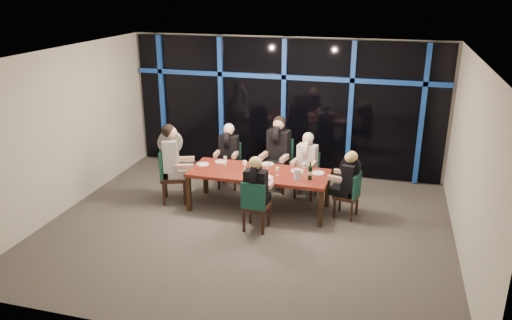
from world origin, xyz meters
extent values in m
plane|color=#56514C|center=(0.00, 0.00, 0.00)|extent=(7.00, 7.00, 0.00)
cube|color=beige|center=(0.00, 3.00, 1.50)|extent=(7.00, 0.04, 3.00)
cube|color=beige|center=(0.00, -3.00, 1.50)|extent=(7.00, 0.04, 3.00)
cube|color=beige|center=(-3.50, 0.00, 1.50)|extent=(0.04, 6.00, 3.00)
cube|color=beige|center=(3.50, 0.00, 1.50)|extent=(0.04, 6.00, 3.00)
cube|color=white|center=(0.00, 0.00, 3.00)|extent=(7.00, 6.00, 0.04)
cube|color=black|center=(0.00, 2.94, 1.50)|extent=(6.86, 0.04, 2.94)
cube|color=#1540A5|center=(-2.90, 2.89, 1.50)|extent=(0.10, 0.10, 2.94)
cube|color=#1540A5|center=(-1.45, 2.89, 1.50)|extent=(0.10, 0.10, 2.94)
cube|color=#1540A5|center=(0.00, 2.89, 1.50)|extent=(0.10, 0.10, 2.94)
cube|color=#1540A5|center=(1.45, 2.89, 1.50)|extent=(0.10, 0.10, 2.94)
cube|color=#1540A5|center=(2.90, 2.89, 1.50)|extent=(0.10, 0.10, 2.94)
cube|color=#1540A5|center=(0.00, 2.89, 2.16)|extent=(6.86, 0.10, 0.10)
cube|color=#FF2D14|center=(1.10, 3.25, 2.15)|extent=(0.60, 0.05, 0.35)
cube|color=maroon|center=(0.00, 0.80, 0.72)|extent=(2.60, 1.00, 0.06)
cube|color=black|center=(-1.24, 0.36, 0.34)|extent=(0.08, 0.08, 0.69)
cube|color=black|center=(1.24, 0.36, 0.34)|extent=(0.08, 0.08, 0.69)
cube|color=black|center=(-1.24, 1.24, 0.34)|extent=(0.08, 0.08, 0.69)
cube|color=black|center=(1.24, 1.24, 0.34)|extent=(0.08, 0.08, 0.69)
cube|color=black|center=(-0.88, 1.67, 0.43)|extent=(0.45, 0.45, 0.06)
cube|color=#184F3E|center=(-0.89, 1.86, 0.69)|extent=(0.43, 0.07, 0.48)
cube|color=black|center=(-1.05, 1.49, 0.20)|extent=(0.04, 0.04, 0.40)
cube|color=black|center=(-0.70, 1.51, 0.20)|extent=(0.04, 0.04, 0.40)
cube|color=black|center=(-1.06, 1.83, 0.20)|extent=(0.04, 0.04, 0.40)
cube|color=black|center=(-0.72, 1.85, 0.20)|extent=(0.04, 0.04, 0.40)
cube|color=black|center=(0.14, 1.79, 0.49)|extent=(0.56, 0.56, 0.07)
cube|color=#184F3E|center=(0.17, 2.00, 0.79)|extent=(0.50, 0.13, 0.55)
cube|color=black|center=(-0.09, 1.62, 0.23)|extent=(0.05, 0.05, 0.46)
cube|color=black|center=(0.31, 1.56, 0.23)|extent=(0.05, 0.05, 0.46)
cube|color=black|center=(-0.03, 2.01, 0.23)|extent=(0.05, 0.05, 0.46)
cube|color=black|center=(0.36, 1.95, 0.23)|extent=(0.05, 0.05, 0.46)
cube|color=black|center=(0.77, 1.56, 0.42)|extent=(0.48, 0.48, 0.06)
cube|color=#184F3E|center=(0.79, 1.75, 0.68)|extent=(0.42, 0.11, 0.47)
cube|color=black|center=(0.57, 1.42, 0.20)|extent=(0.04, 0.04, 0.39)
cube|color=black|center=(0.91, 1.37, 0.20)|extent=(0.04, 0.04, 0.39)
cube|color=black|center=(0.62, 1.75, 0.20)|extent=(0.04, 0.04, 0.39)
cube|color=black|center=(0.96, 1.70, 0.20)|extent=(0.04, 0.04, 0.39)
cube|color=black|center=(-1.68, 0.70, 0.50)|extent=(0.63, 0.63, 0.07)
cube|color=#184F3E|center=(-1.88, 0.63, 0.79)|extent=(0.21, 0.49, 0.55)
cube|color=black|center=(-1.42, 0.58, 0.23)|extent=(0.06, 0.06, 0.46)
cube|color=black|center=(-1.55, 0.95, 0.23)|extent=(0.06, 0.06, 0.46)
cube|color=black|center=(-1.80, 0.45, 0.23)|extent=(0.06, 0.06, 0.46)
cube|color=black|center=(-1.93, 0.83, 0.23)|extent=(0.06, 0.06, 0.46)
cube|color=black|center=(1.63, 0.89, 0.40)|extent=(0.48, 0.48, 0.05)
cube|color=#184F3E|center=(1.81, 0.85, 0.65)|extent=(0.13, 0.41, 0.45)
cube|color=black|center=(1.50, 1.08, 0.19)|extent=(0.04, 0.04, 0.38)
cube|color=black|center=(1.44, 0.76, 0.19)|extent=(0.04, 0.04, 0.38)
cube|color=black|center=(1.82, 1.01, 0.19)|extent=(0.04, 0.04, 0.38)
cube|color=black|center=(1.75, 0.70, 0.19)|extent=(0.04, 0.04, 0.38)
cube|color=black|center=(0.18, -0.02, 0.43)|extent=(0.45, 0.45, 0.06)
cube|color=#184F3E|center=(0.17, -0.21, 0.69)|extent=(0.43, 0.07, 0.48)
cube|color=black|center=(0.36, 0.14, 0.20)|extent=(0.04, 0.04, 0.40)
cube|color=black|center=(0.02, 0.16, 0.20)|extent=(0.04, 0.04, 0.40)
cube|color=black|center=(0.34, -0.21, 0.20)|extent=(0.04, 0.04, 0.40)
cube|color=black|center=(0.00, -0.19, 0.20)|extent=(0.04, 0.04, 0.40)
cube|color=black|center=(-0.88, 1.55, 0.53)|extent=(0.37, 0.42, 0.13)
cube|color=black|center=(-0.88, 1.71, 0.84)|extent=(0.39, 0.25, 0.54)
cylinder|color=black|center=(-0.88, 1.71, 1.05)|extent=(0.12, 0.41, 0.40)
sphere|color=tan|center=(-0.88, 1.69, 1.23)|extent=(0.20, 0.20, 0.20)
sphere|color=silver|center=(-0.88, 1.73, 1.26)|extent=(0.22, 0.22, 0.22)
cube|color=tan|center=(-1.06, 1.47, 0.79)|extent=(0.09, 0.29, 0.08)
cube|color=tan|center=(-0.68, 1.49, 0.79)|extent=(0.09, 0.29, 0.08)
cube|color=black|center=(0.12, 1.65, 0.60)|extent=(0.46, 0.51, 0.15)
cube|color=black|center=(0.14, 1.83, 0.97)|extent=(0.47, 0.32, 0.62)
cylinder|color=black|center=(0.14, 1.83, 1.21)|extent=(0.17, 0.47, 0.46)
sphere|color=tan|center=(0.14, 1.81, 1.41)|extent=(0.23, 0.23, 0.23)
sphere|color=black|center=(0.15, 1.85, 1.44)|extent=(0.25, 0.25, 0.25)
cube|color=tan|center=(-0.11, 1.60, 0.79)|extent=(0.13, 0.34, 0.09)
cube|color=tan|center=(0.32, 1.54, 0.79)|extent=(0.13, 0.34, 0.09)
cube|color=silver|center=(0.75, 1.45, 0.52)|extent=(0.39, 0.44, 0.13)
cube|color=silver|center=(0.77, 1.60, 0.83)|extent=(0.40, 0.28, 0.53)
cylinder|color=silver|center=(0.77, 1.60, 1.03)|extent=(0.15, 0.40, 0.39)
sphere|color=tan|center=(0.77, 1.58, 1.20)|extent=(0.20, 0.20, 0.20)
sphere|color=silver|center=(0.77, 1.62, 1.23)|extent=(0.22, 0.22, 0.22)
cube|color=tan|center=(0.55, 1.40, 0.79)|extent=(0.12, 0.29, 0.08)
cube|color=tan|center=(0.92, 1.35, 0.79)|extent=(0.12, 0.29, 0.08)
cube|color=black|center=(-1.55, 0.74, 0.61)|extent=(0.57, 0.53, 0.15)
cube|color=black|center=(-1.72, 0.69, 0.97)|extent=(0.39, 0.50, 0.62)
cylinder|color=black|center=(-1.72, 0.69, 1.21)|extent=(0.47, 0.25, 0.46)
sphere|color=tan|center=(-1.70, 0.69, 1.41)|extent=(0.23, 0.23, 0.23)
sphere|color=black|center=(-1.74, 0.68, 1.44)|extent=(0.25, 0.25, 0.25)
cube|color=tan|center=(-1.40, 0.56, 0.79)|extent=(0.34, 0.19, 0.09)
cube|color=tan|center=(-1.54, 0.98, 0.79)|extent=(0.34, 0.19, 0.09)
cube|color=black|center=(1.52, 0.91, 0.49)|extent=(0.44, 0.39, 0.13)
cube|color=black|center=(1.66, 0.88, 0.79)|extent=(0.29, 0.40, 0.50)
cylinder|color=black|center=(1.66, 0.88, 0.99)|extent=(0.39, 0.17, 0.38)
sphere|color=tan|center=(1.65, 0.88, 1.15)|extent=(0.19, 0.19, 0.19)
sphere|color=tan|center=(1.68, 0.88, 1.18)|extent=(0.21, 0.21, 0.21)
cube|color=tan|center=(1.49, 1.10, 0.79)|extent=(0.28, 0.13, 0.07)
cube|color=tan|center=(1.42, 0.75, 0.79)|extent=(0.28, 0.13, 0.07)
cube|color=black|center=(0.19, 0.09, 0.52)|extent=(0.37, 0.42, 0.13)
cube|color=black|center=(0.18, -0.06, 0.84)|extent=(0.39, 0.25, 0.53)
cylinder|color=black|center=(0.18, -0.06, 1.05)|extent=(0.12, 0.41, 0.40)
sphere|color=tan|center=(0.18, -0.04, 1.22)|extent=(0.20, 0.20, 0.20)
sphere|color=tan|center=(0.18, -0.08, 1.25)|extent=(0.22, 0.22, 0.22)
cube|color=tan|center=(0.38, 0.16, 0.79)|extent=(0.09, 0.29, 0.08)
cube|color=tan|center=(0.00, 0.18, 0.79)|extent=(0.09, 0.29, 0.08)
cylinder|color=white|center=(-0.85, 1.11, 0.76)|extent=(0.24, 0.24, 0.01)
cylinder|color=white|center=(0.06, 1.23, 0.76)|extent=(0.24, 0.24, 0.01)
cylinder|color=white|center=(0.68, 1.01, 0.76)|extent=(0.24, 0.24, 0.01)
cylinder|color=white|center=(-1.15, 0.88, 0.76)|extent=(0.24, 0.24, 0.01)
cylinder|color=white|center=(1.08, 1.00, 0.76)|extent=(0.24, 0.24, 0.01)
cylinder|color=white|center=(0.21, 0.53, 0.76)|extent=(0.24, 0.24, 0.01)
cylinder|color=black|center=(0.98, 0.67, 0.87)|extent=(0.07, 0.07, 0.25)
cylinder|color=black|center=(0.98, 0.67, 1.04)|extent=(0.03, 0.03, 0.09)
cylinder|color=silver|center=(0.98, 0.67, 0.87)|extent=(0.08, 0.08, 0.07)
cylinder|color=white|center=(0.76, 0.59, 0.85)|extent=(0.11, 0.11, 0.20)
cylinder|color=white|center=(0.82, 0.59, 0.87)|extent=(0.02, 0.02, 0.14)
cylinder|color=#F69E49|center=(-0.09, 0.59, 0.76)|extent=(0.04, 0.04, 0.03)
cylinder|color=silver|center=(-0.28, 0.79, 0.75)|extent=(0.07, 0.07, 0.01)
cylinder|color=silver|center=(-0.28, 0.79, 0.81)|extent=(0.01, 0.01, 0.11)
cylinder|color=silver|center=(-0.28, 0.79, 0.91)|extent=(0.08, 0.08, 0.08)
cylinder|color=silver|center=(0.16, 0.85, 0.75)|extent=(0.06, 0.06, 0.01)
cylinder|color=silver|center=(0.16, 0.85, 0.80)|extent=(0.01, 0.01, 0.09)
cylinder|color=silver|center=(0.16, 0.85, 0.88)|extent=(0.06, 0.06, 0.06)
cylinder|color=silver|center=(0.38, 0.70, 0.75)|extent=(0.06, 0.06, 0.01)
cylinder|color=silver|center=(0.38, 0.70, 0.80)|extent=(0.01, 0.01, 0.09)
cylinder|color=silver|center=(0.38, 0.70, 0.88)|extent=(0.06, 0.06, 0.06)
cylinder|color=white|center=(-0.73, 1.00, 0.75)|extent=(0.06, 0.06, 0.01)
cylinder|color=white|center=(-0.73, 1.00, 0.80)|extent=(0.01, 0.01, 0.09)
cylinder|color=white|center=(-0.73, 1.00, 0.88)|extent=(0.06, 0.06, 0.07)
cylinder|color=white|center=(0.82, 0.97, 0.75)|extent=(0.07, 0.07, 0.01)
cylinder|color=white|center=(0.82, 0.97, 0.81)|extent=(0.01, 0.01, 0.11)
cylinder|color=white|center=(0.82, 0.97, 0.90)|extent=(0.07, 0.07, 0.07)
camera|label=1|loc=(2.25, -7.57, 4.08)|focal=35.00mm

